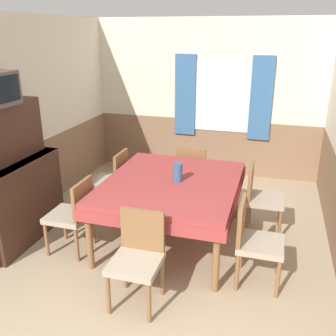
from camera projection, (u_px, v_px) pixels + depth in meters
wall_back at (208, 99)px, 6.32m from camera, size 4.23×0.10×2.60m
wall_left at (22, 122)px, 4.77m from camera, size 0.05×4.96×2.60m
dining_table at (172, 189)px, 4.32m from camera, size 1.52×1.77×0.78m
chair_right_far at (261, 196)px, 4.60m from camera, size 0.44×0.44×0.87m
chair_head_window at (193, 171)px, 5.38m from camera, size 0.44×0.44×0.87m
chair_left_far at (113, 179)px, 5.12m from camera, size 0.44×0.44×0.87m
chair_right_near at (254, 239)px, 3.65m from camera, size 0.44×0.44×0.87m
chair_left_near at (73, 213)px, 4.17m from camera, size 0.44×0.44×0.87m
chair_head_near at (138, 255)px, 3.38m from camera, size 0.44×0.44×0.87m
sideboard at (15, 185)px, 4.37m from camera, size 0.46×1.21×1.64m
vase at (178, 172)px, 4.24m from camera, size 0.10×0.10×0.21m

